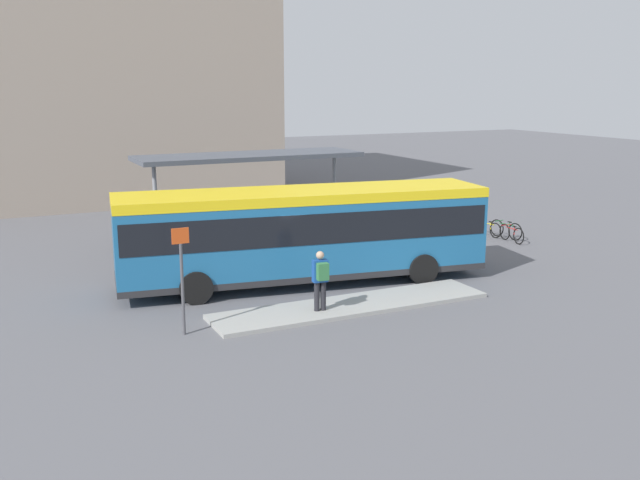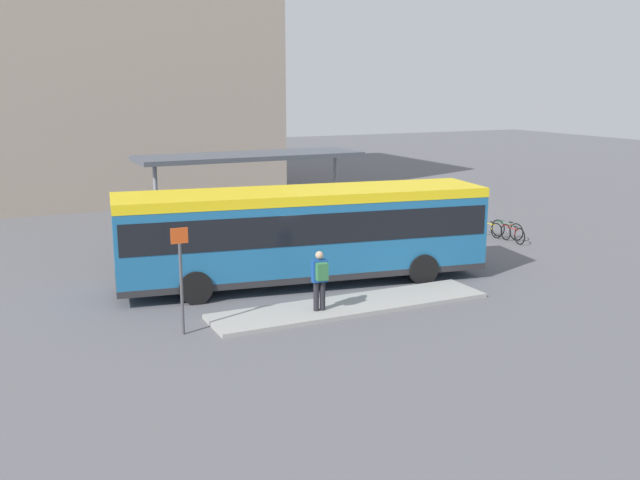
# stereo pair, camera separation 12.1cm
# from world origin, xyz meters

# --- Properties ---
(ground_plane) EXTENTS (120.00, 120.00, 0.00)m
(ground_plane) POSITION_xyz_m (0.00, 0.00, 0.00)
(ground_plane) COLOR #5B5B60
(curb_island) EXTENTS (8.33, 1.80, 0.12)m
(curb_island) POSITION_xyz_m (0.16, -2.97, 0.06)
(curb_island) COLOR #9E9E99
(curb_island) RESTS_ON ground_plane
(city_bus) EXTENTS (11.99, 4.34, 3.04)m
(city_bus) POSITION_xyz_m (0.01, -0.00, 1.79)
(city_bus) COLOR #1E6093
(city_bus) RESTS_ON ground_plane
(pedestrian_waiting) EXTENTS (0.44, 0.46, 1.70)m
(pedestrian_waiting) POSITION_xyz_m (-0.94, -3.19, 1.10)
(pedestrian_waiting) COLOR #232328
(pedestrian_waiting) RESTS_ON curb_island
(bicycle_red) EXTENTS (0.48, 1.60, 0.69)m
(bicycle_red) POSITION_xyz_m (10.19, 1.88, 0.35)
(bicycle_red) COLOR black
(bicycle_red) RESTS_ON ground_plane
(bicycle_green) EXTENTS (0.48, 1.70, 0.74)m
(bicycle_green) POSITION_xyz_m (10.46, 2.55, 0.37)
(bicycle_green) COLOR black
(bicycle_green) RESTS_ON ground_plane
(bicycle_yellow) EXTENTS (0.48, 1.53, 0.66)m
(bicycle_yellow) POSITION_xyz_m (10.06, 3.22, 0.33)
(bicycle_yellow) COLOR black
(bicycle_yellow) RESTS_ON ground_plane
(station_shelter) EXTENTS (8.94, 2.73, 3.61)m
(station_shelter) POSITION_xyz_m (0.57, 6.42, 3.45)
(station_shelter) COLOR #4C515B
(station_shelter) RESTS_ON ground_plane
(platform_sign) EXTENTS (0.44, 0.08, 2.80)m
(platform_sign) POSITION_xyz_m (-4.80, -3.08, 1.56)
(platform_sign) COLOR #4C4C51
(platform_sign) RESTS_ON ground_plane
(station_building) EXTENTS (20.02, 14.56, 16.91)m
(station_building) POSITION_xyz_m (-3.61, 23.76, 8.46)
(station_building) COLOR gray
(station_building) RESTS_ON ground_plane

